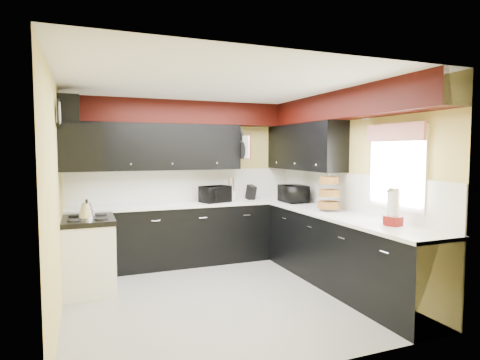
# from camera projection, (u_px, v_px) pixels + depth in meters

# --- Properties ---
(ground) EXTENTS (3.60, 3.60, 0.00)m
(ground) POSITION_uv_depth(u_px,v_px,m) (223.00, 295.00, 4.85)
(ground) COLOR gray
(ground) RESTS_ON ground
(wall_back) EXTENTS (3.60, 0.06, 2.50)m
(wall_back) POSITION_uv_depth(u_px,v_px,m) (186.00, 181.00, 6.43)
(wall_back) COLOR #E0C666
(wall_back) RESTS_ON ground
(wall_right) EXTENTS (0.06, 3.60, 2.50)m
(wall_right) POSITION_uv_depth(u_px,v_px,m) (349.00, 187.00, 5.41)
(wall_right) COLOR #E0C666
(wall_right) RESTS_ON ground
(wall_left) EXTENTS (0.06, 3.60, 2.50)m
(wall_left) POSITION_uv_depth(u_px,v_px,m) (57.00, 199.00, 4.10)
(wall_left) COLOR #E0C666
(wall_left) RESTS_ON ground
(ceiling) EXTENTS (3.60, 3.60, 0.06)m
(ceiling) POSITION_uv_depth(u_px,v_px,m) (223.00, 86.00, 4.66)
(ceiling) COLOR white
(ceiling) RESTS_ON wall_back
(cab_back) EXTENTS (3.60, 0.60, 0.90)m
(cab_back) POSITION_uv_depth(u_px,v_px,m) (192.00, 234.00, 6.21)
(cab_back) COLOR black
(cab_back) RESTS_ON ground
(cab_right) EXTENTS (0.60, 3.00, 0.90)m
(cab_right) POSITION_uv_depth(u_px,v_px,m) (342.00, 253.00, 5.08)
(cab_right) COLOR black
(cab_right) RESTS_ON ground
(counter_back) EXTENTS (3.62, 0.64, 0.04)m
(counter_back) POSITION_uv_depth(u_px,v_px,m) (191.00, 204.00, 6.17)
(counter_back) COLOR white
(counter_back) RESTS_ON cab_back
(counter_right) EXTENTS (0.64, 3.02, 0.04)m
(counter_right) POSITION_uv_depth(u_px,v_px,m) (343.00, 216.00, 5.05)
(counter_right) COLOR white
(counter_right) RESTS_ON cab_right
(splash_back) EXTENTS (3.60, 0.02, 0.50)m
(splash_back) POSITION_uv_depth(u_px,v_px,m) (187.00, 185.00, 6.42)
(splash_back) COLOR white
(splash_back) RESTS_ON counter_back
(splash_right) EXTENTS (0.02, 3.60, 0.50)m
(splash_right) POSITION_uv_depth(u_px,v_px,m) (348.00, 192.00, 5.41)
(splash_right) COLOR white
(splash_right) RESTS_ON counter_right
(upper_back) EXTENTS (2.60, 0.35, 0.70)m
(upper_back) POSITION_uv_depth(u_px,v_px,m) (156.00, 147.00, 6.04)
(upper_back) COLOR black
(upper_back) RESTS_ON wall_back
(upper_right) EXTENTS (0.35, 1.80, 0.70)m
(upper_right) POSITION_uv_depth(u_px,v_px,m) (304.00, 147.00, 6.14)
(upper_right) COLOR black
(upper_right) RESTS_ON wall_right
(soffit_back) EXTENTS (3.60, 0.36, 0.35)m
(soffit_back) POSITION_uv_depth(u_px,v_px,m) (189.00, 113.00, 6.18)
(soffit_back) COLOR black
(soffit_back) RESTS_ON wall_back
(soffit_right) EXTENTS (0.36, 3.24, 0.35)m
(soffit_right) POSITION_uv_depth(u_px,v_px,m) (347.00, 105.00, 5.10)
(soffit_right) COLOR black
(soffit_right) RESTS_ON wall_right
(stove) EXTENTS (0.60, 0.75, 0.86)m
(stove) POSITION_uv_depth(u_px,v_px,m) (89.00, 257.00, 4.97)
(stove) COLOR white
(stove) RESTS_ON ground
(cooktop) EXTENTS (0.62, 0.77, 0.06)m
(cooktop) POSITION_uv_depth(u_px,v_px,m) (88.00, 220.00, 4.93)
(cooktop) COLOR black
(cooktop) RESTS_ON stove
(hood) EXTENTS (0.50, 0.78, 0.55)m
(hood) POSITION_uv_depth(u_px,v_px,m) (82.00, 148.00, 4.85)
(hood) COLOR black
(hood) RESTS_ON wall_left
(hood_duct) EXTENTS (0.24, 0.40, 0.40)m
(hood_duct) POSITION_uv_depth(u_px,v_px,m) (69.00, 112.00, 4.77)
(hood_duct) COLOR black
(hood_duct) RESTS_ON wall_left
(window) EXTENTS (0.03, 0.86, 0.96)m
(window) POSITION_uv_depth(u_px,v_px,m) (397.00, 168.00, 4.55)
(window) COLOR white
(window) RESTS_ON wall_right
(valance) EXTENTS (0.04, 0.88, 0.20)m
(valance) POSITION_uv_depth(u_px,v_px,m) (394.00, 132.00, 4.50)
(valance) COLOR red
(valance) RESTS_ON wall_right
(pan_top) EXTENTS (0.03, 0.22, 0.40)m
(pan_top) POSITION_uv_depth(u_px,v_px,m) (240.00, 135.00, 6.44)
(pan_top) COLOR black
(pan_top) RESTS_ON upper_back
(pan_mid) EXTENTS (0.03, 0.28, 0.46)m
(pan_mid) POSITION_uv_depth(u_px,v_px,m) (243.00, 150.00, 6.34)
(pan_mid) COLOR black
(pan_mid) RESTS_ON upper_back
(pan_low) EXTENTS (0.03, 0.24, 0.42)m
(pan_low) POSITION_uv_depth(u_px,v_px,m) (237.00, 152.00, 6.58)
(pan_low) COLOR black
(pan_low) RESTS_ON upper_back
(cut_board) EXTENTS (0.03, 0.26, 0.35)m
(cut_board) POSITION_uv_depth(u_px,v_px,m) (246.00, 147.00, 6.23)
(cut_board) COLOR white
(cut_board) RESTS_ON upper_back
(baskets) EXTENTS (0.27, 0.27, 0.50)m
(baskets) POSITION_uv_depth(u_px,v_px,m) (329.00, 193.00, 5.36)
(baskets) COLOR brown
(baskets) RESTS_ON upper_right
(clock) EXTENTS (0.03, 0.30, 0.30)m
(clock) POSITION_uv_depth(u_px,v_px,m) (58.00, 113.00, 4.28)
(clock) COLOR black
(clock) RESTS_ON wall_left
(deco_plate) EXTENTS (0.03, 0.24, 0.24)m
(deco_plate) POSITION_uv_depth(u_px,v_px,m) (366.00, 110.00, 5.00)
(deco_plate) COLOR white
(deco_plate) RESTS_ON wall_right
(toaster_oven) EXTENTS (0.52, 0.47, 0.25)m
(toaster_oven) POSITION_uv_depth(u_px,v_px,m) (215.00, 194.00, 6.26)
(toaster_oven) COLOR black
(toaster_oven) RESTS_ON counter_back
(microwave) EXTENTS (0.34, 0.49, 0.27)m
(microwave) POSITION_uv_depth(u_px,v_px,m) (294.00, 194.00, 6.25)
(microwave) COLOR black
(microwave) RESTS_ON counter_right
(utensil_crock) EXTENTS (0.16, 0.16, 0.15)m
(utensil_crock) POSITION_uv_depth(u_px,v_px,m) (231.00, 196.00, 6.46)
(utensil_crock) COLOR white
(utensil_crock) RESTS_ON counter_back
(knife_block) EXTENTS (0.14, 0.17, 0.23)m
(knife_block) POSITION_uv_depth(u_px,v_px,m) (251.00, 193.00, 6.58)
(knife_block) COLOR black
(knife_block) RESTS_ON counter_back
(kettle) EXTENTS (0.26, 0.26, 0.18)m
(kettle) POSITION_uv_depth(u_px,v_px,m) (87.00, 210.00, 4.97)
(kettle) COLOR silver
(kettle) RESTS_ON cooktop
(dispenser_a) EXTENTS (0.15, 0.15, 0.35)m
(dispenser_a) POSITION_uv_depth(u_px,v_px,m) (392.00, 209.00, 4.34)
(dispenser_a) COLOR #560B08
(dispenser_a) RESTS_ON counter_right
(dispenser_b) EXTENTS (0.17, 0.17, 0.38)m
(dispenser_b) POSITION_uv_depth(u_px,v_px,m) (394.00, 208.00, 4.28)
(dispenser_b) COLOR #560900
(dispenser_b) RESTS_ON counter_right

